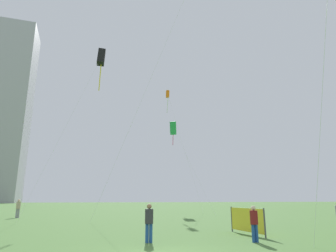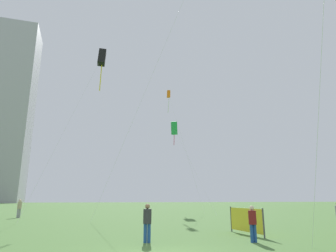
% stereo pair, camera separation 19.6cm
% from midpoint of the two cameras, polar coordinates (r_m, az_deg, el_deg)
% --- Properties ---
extents(person_standing_0, '(0.41, 0.41, 1.85)m').
position_cam_midpoint_polar(person_standing_0, '(34.59, -27.32, -13.85)').
color(person_standing_0, gray).
rests_on(person_standing_0, ground).
extents(person_standing_1, '(0.35, 0.35, 1.60)m').
position_cam_midpoint_polar(person_standing_1, '(14.57, 16.05, -17.37)').
color(person_standing_1, '#1E478C').
rests_on(person_standing_1, ground).
extents(person_standing_6, '(0.37, 0.37, 1.68)m').
position_cam_midpoint_polar(person_standing_6, '(13.94, -4.13, -17.82)').
color(person_standing_6, '#1E478C').
rests_on(person_standing_6, ground).
extents(kite_flying_1, '(3.16, 11.02, 13.75)m').
position_cam_midpoint_polar(kite_flying_1, '(45.84, 0.87, -0.46)').
color(kite_flying_1, silver).
rests_on(kite_flying_1, ground).
extents(kite_flying_3, '(4.31, 3.89, 18.12)m').
position_cam_midpoint_polar(kite_flying_3, '(45.22, -0.17, 5.94)').
color(kite_flying_3, silver).
rests_on(kite_flying_3, ground).
extents(kite_flying_5, '(6.00, 7.22, 19.34)m').
position_cam_midpoint_polar(kite_flying_5, '(36.49, -13.05, 12.83)').
color(kite_flying_5, silver).
rests_on(kite_flying_5, ground).
extents(event_banner, '(0.46, 3.22, 1.44)m').
position_cam_midpoint_polar(event_banner, '(17.52, 14.77, -17.29)').
color(event_banner, '#4C4C4C').
rests_on(event_banner, ground).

